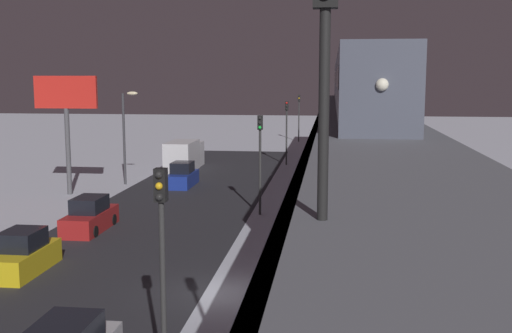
{
  "coord_description": "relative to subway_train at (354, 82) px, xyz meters",
  "views": [
    {
      "loc": [
        -4.78,
        24.24,
        8.81
      ],
      "look_at": [
        0.37,
        -18.02,
        2.69
      ],
      "focal_mm": 43.79,
      "sensor_mm": 36.0,
      "label": 1
    }
  ],
  "objects": [
    {
      "name": "box_truck",
      "position": [
        15.7,
        -8.69,
        -7.12
      ],
      "size": [
        2.4,
        7.4,
        2.8
      ],
      "color": "silver",
      "rests_on": "ground_plane"
    },
    {
      "name": "traffic_light_mid",
      "position": [
        6.2,
        10.23,
        -4.27
      ],
      "size": [
        0.32,
        0.44,
        6.4
      ],
      "color": "#2D2D2D",
      "rests_on": "ground_plane"
    },
    {
      "name": "traffic_light_far",
      "position": [
        6.2,
        -12.95,
        -4.27
      ],
      "size": [
        0.32,
        0.44,
        6.4
      ],
      "color": "#2D2D2D",
      "rests_on": "ground_plane"
    },
    {
      "name": "sedan_yellow",
      "position": [
        15.5,
        23.47,
        -7.67
      ],
      "size": [
        1.8,
        4.2,
        1.97
      ],
      "color": "gold",
      "rests_on": "ground_plane"
    },
    {
      "name": "avenue_asphalt",
      "position": [
        12.3,
        25.16,
        -8.46
      ],
      "size": [
        11.0,
        98.55,
        0.01
      ],
      "primitive_type": "cube",
      "color": "#28282D",
      "rests_on": "ground_plane"
    },
    {
      "name": "street_lamp_far",
      "position": [
        18.37,
        0.16,
        -3.65
      ],
      "size": [
        1.35,
        0.44,
        7.65
      ],
      "color": "#38383D",
      "rests_on": "ground_plane"
    },
    {
      "name": "traffic_light_distant",
      "position": [
        6.2,
        -36.13,
        -4.27
      ],
      "size": [
        0.32,
        0.44,
        6.4
      ],
      "color": "#2D2D2D",
      "rests_on": "ground_plane"
    },
    {
      "name": "ground_plane",
      "position": [
        6.46,
        25.16,
        -8.46
      ],
      "size": [
        240.0,
        240.0,
        0.0
      ],
      "primitive_type": "plane",
      "color": "silver"
    },
    {
      "name": "subway_train",
      "position": [
        0.0,
        0.0,
        0.0
      ],
      "size": [
        2.94,
        55.47,
        3.4
      ],
      "color": "#4C5160",
      "rests_on": "elevated_railway"
    },
    {
      "name": "sedan_blue",
      "position": [
        13.7,
        0.36,
        -7.67
      ],
      "size": [
        1.8,
        4.44,
        1.97
      ],
      "color": "navy",
      "rests_on": "ground_plane"
    },
    {
      "name": "sedan_red",
      "position": [
        15.5,
        15.55,
        -7.68
      ],
      "size": [
        1.91,
        4.8,
        1.97
      ],
      "color": "#A51E1E",
      "rests_on": "ground_plane"
    },
    {
      "name": "rail_signal",
      "position": [
        1.8,
        40.2,
        0.95
      ],
      "size": [
        0.36,
        0.41,
        4.0
      ],
      "color": "black",
      "rests_on": "elevated_railway"
    },
    {
      "name": "commercial_billboard",
      "position": [
        21.32,
        4.97,
        -1.64
      ],
      "size": [
        4.8,
        0.36,
        8.9
      ],
      "color": "#4C4C51",
      "rests_on": "ground_plane"
    },
    {
      "name": "elevated_railway",
      "position": [
        0.09,
        25.16,
        -2.73
      ],
      "size": [
        5.0,
        98.55,
        6.68
      ],
      "color": "slate",
      "rests_on": "ground_plane"
    },
    {
      "name": "traffic_light_near",
      "position": [
        6.2,
        33.41,
        -4.27
      ],
      "size": [
        0.32,
        0.44,
        6.4
      ],
      "color": "#2D2D2D",
      "rests_on": "ground_plane"
    }
  ]
}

